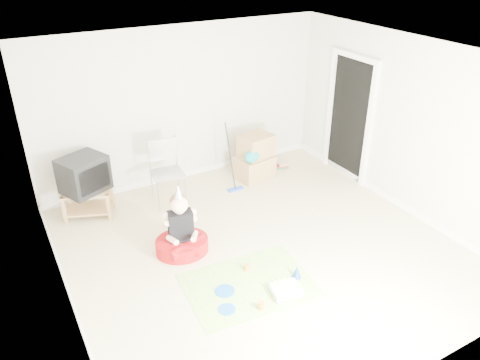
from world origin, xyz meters
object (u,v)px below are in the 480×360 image
crt_tv (84,174)px  birthday_cake (286,291)px  cardboard_boxes (255,158)px  seated_woman (182,238)px  tv_stand (88,200)px  folding_chair (167,173)px

crt_tv → birthday_cake: crt_tv is taller
cardboard_boxes → seated_woman: seated_woman is taller
cardboard_boxes → birthday_cake: size_ratio=2.02×
tv_stand → birthday_cake: tv_stand is taller
seated_woman → crt_tv: bearing=119.3°
cardboard_boxes → tv_stand: bearing=176.8°
crt_tv → cardboard_boxes: size_ratio=0.79×
crt_tv → seated_woman: 1.83m
tv_stand → folding_chair: 1.25m
seated_woman → birthday_cake: (0.75, -1.38, -0.18)m
crt_tv → cardboard_boxes: (2.83, -0.16, -0.33)m
tv_stand → seated_woman: bearing=-60.7°
tv_stand → cardboard_boxes: cardboard_boxes is taller
folding_chair → cardboard_boxes: bearing=2.0°
tv_stand → cardboard_boxes: 2.83m
crt_tv → birthday_cake: size_ratio=1.60×
crt_tv → folding_chair: 1.24m
seated_woman → birthday_cake: bearing=-61.6°
folding_chair → cardboard_boxes: folding_chair is taller
seated_woman → birthday_cake: 1.58m
birthday_cake → crt_tv: bearing=118.9°
cardboard_boxes → crt_tv: bearing=176.8°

